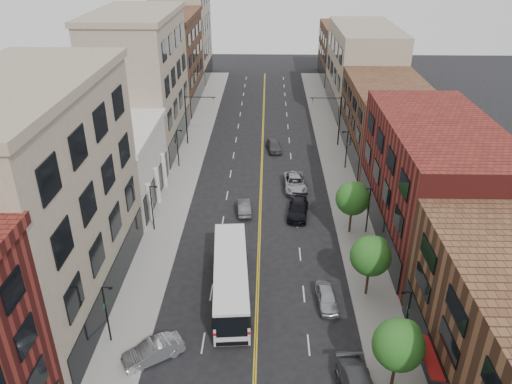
# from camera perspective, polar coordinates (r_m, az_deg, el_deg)

# --- Properties ---
(sidewalk_left) EXTENTS (4.00, 110.00, 0.15)m
(sidewalk_left) POSITION_cam_1_polar(r_m,az_deg,el_deg) (62.56, -8.61, 1.02)
(sidewalk_left) COLOR gray
(sidewalk_left) RESTS_ON ground
(sidewalk_right) EXTENTS (4.00, 110.00, 0.15)m
(sidewalk_right) POSITION_cam_1_polar(r_m,az_deg,el_deg) (62.33, 9.82, 0.81)
(sidewalk_right) COLOR gray
(sidewalk_right) RESTS_ON ground
(bldg_l_tanoffice) EXTENTS (10.00, 22.00, 18.00)m
(bldg_l_tanoffice) POSITION_cam_1_polar(r_m,az_deg,el_deg) (41.93, -23.77, -1.41)
(bldg_l_tanoffice) COLOR gray
(bldg_l_tanoffice) RESTS_ON ground
(bldg_l_white) EXTENTS (10.00, 14.00, 8.00)m
(bldg_l_white) POSITION_cam_1_polar(r_m,az_deg,el_deg) (59.05, -16.20, 2.74)
(bldg_l_white) COLOR silver
(bldg_l_white) RESTS_ON ground
(bldg_l_far_a) EXTENTS (10.00, 20.00, 18.00)m
(bldg_l_far_a) POSITION_cam_1_polar(r_m,az_deg,el_deg) (72.83, -13.01, 11.96)
(bldg_l_far_a) COLOR gray
(bldg_l_far_a) RESTS_ON ground
(bldg_l_far_b) EXTENTS (10.00, 20.00, 15.00)m
(bldg_l_far_b) POSITION_cam_1_polar(r_m,az_deg,el_deg) (92.13, -10.04, 14.44)
(bldg_l_far_b) COLOR brown
(bldg_l_far_b) RESTS_ON ground
(bldg_l_far_c) EXTENTS (10.00, 16.00, 20.00)m
(bldg_l_far_c) POSITION_cam_1_polar(r_m,az_deg,el_deg) (109.05, -8.38, 17.89)
(bldg_l_far_c) COLOR gray
(bldg_l_far_c) RESTS_ON ground
(bldg_r_mid) EXTENTS (10.00, 22.00, 12.00)m
(bldg_r_mid) POSITION_cam_1_polar(r_m,az_deg,el_deg) (51.78, 19.59, 1.10)
(bldg_r_mid) COLOR maroon
(bldg_r_mid) RESTS_ON ground
(bldg_r_far_a) EXTENTS (10.00, 20.00, 10.00)m
(bldg_r_far_a) POSITION_cam_1_polar(r_m,az_deg,el_deg) (70.86, 14.75, 7.94)
(bldg_r_far_a) COLOR brown
(bldg_r_far_a) RESTS_ON ground
(bldg_r_far_b) EXTENTS (10.00, 22.00, 14.00)m
(bldg_r_far_b) POSITION_cam_1_polar(r_m,az_deg,el_deg) (90.07, 12.12, 13.64)
(bldg_r_far_b) COLOR gray
(bldg_r_far_b) RESTS_ON ground
(bldg_r_far_c) EXTENTS (10.00, 18.00, 11.00)m
(bldg_r_far_c) POSITION_cam_1_polar(r_m,az_deg,el_deg) (109.65, 10.28, 15.40)
(bldg_r_far_c) COLOR brown
(bldg_r_far_c) RESTS_ON ground
(tree_r_1) EXTENTS (3.40, 3.40, 5.59)m
(tree_r_1) POSITION_cam_1_polar(r_m,az_deg,el_deg) (34.83, 16.10, -16.28)
(tree_r_1) COLOR black
(tree_r_1) RESTS_ON sidewalk_right
(tree_r_2) EXTENTS (3.40, 3.40, 5.59)m
(tree_r_2) POSITION_cam_1_polar(r_m,az_deg,el_deg) (42.39, 13.06, -6.98)
(tree_r_2) COLOR black
(tree_r_2) RESTS_ON sidewalk_right
(tree_r_3) EXTENTS (3.40, 3.40, 5.59)m
(tree_r_3) POSITION_cam_1_polar(r_m,az_deg,el_deg) (50.81, 11.07, -0.62)
(tree_r_3) COLOR black
(tree_r_3) RESTS_ON sidewalk_right
(lamp_l_1) EXTENTS (0.81, 0.55, 5.05)m
(lamp_l_1) POSITION_cam_1_polar(r_m,az_deg,el_deg) (39.18, -16.69, -12.91)
(lamp_l_1) COLOR black
(lamp_l_1) RESTS_ON sidewalk_left
(lamp_l_2) EXTENTS (0.81, 0.55, 5.05)m
(lamp_l_2) POSITION_cam_1_polar(r_m,az_deg,el_deg) (51.88, -11.77, -1.52)
(lamp_l_2) COLOR black
(lamp_l_2) RESTS_ON sidewalk_left
(lamp_l_3) EXTENTS (0.81, 0.55, 5.05)m
(lamp_l_3) POSITION_cam_1_polar(r_m,az_deg,el_deg) (66.04, -8.92, 5.21)
(lamp_l_3) COLOR black
(lamp_l_3) RESTS_ON sidewalk_left
(lamp_r_1) EXTENTS (0.81, 0.55, 5.05)m
(lamp_r_1) POSITION_cam_1_polar(r_m,az_deg,el_deg) (38.78, 16.84, -13.41)
(lamp_r_1) COLOR black
(lamp_r_1) RESTS_ON sidewalk_right
(lamp_r_2) EXTENTS (0.81, 0.55, 5.05)m
(lamp_r_2) POSITION_cam_1_polar(r_m,az_deg,el_deg) (51.58, 12.68, -1.80)
(lamp_r_2) COLOR black
(lamp_r_2) RESTS_ON sidewalk_right
(lamp_r_3) EXTENTS (0.81, 0.55, 5.05)m
(lamp_r_3) POSITION_cam_1_polar(r_m,az_deg,el_deg) (65.80, 10.29, 5.01)
(lamp_r_3) COLOR black
(lamp_r_3) RESTS_ON sidewalk_right
(signal_mast_left) EXTENTS (4.49, 0.18, 7.20)m
(signal_mast_left) POSITION_cam_1_polar(r_m,az_deg,el_deg) (72.75, -7.44, 8.82)
(signal_mast_left) COLOR black
(signal_mast_left) RESTS_ON sidewalk_left
(signal_mast_right) EXTENTS (4.49, 0.18, 7.20)m
(signal_mast_right) POSITION_cam_1_polar(r_m,az_deg,el_deg) (72.55, 9.00, 8.66)
(signal_mast_right) COLOR black
(signal_mast_right) RESTS_ON sidewalk_right
(city_bus) EXTENTS (3.82, 12.86, 3.26)m
(city_bus) POSITION_cam_1_polar(r_m,az_deg,el_deg) (42.68, -2.90, -9.62)
(city_bus) COLOR silver
(city_bus) RESTS_ON ground
(car_angle_b) EXTENTS (4.59, 3.75, 1.47)m
(car_angle_b) POSITION_cam_1_polar(r_m,az_deg,el_deg) (38.60, -11.68, -17.38)
(car_angle_b) COLOR #ABAEB3
(car_angle_b) RESTS_ON ground
(car_parked_far) EXTENTS (1.94, 4.22, 1.40)m
(car_parked_far) POSITION_cam_1_polar(r_m,az_deg,el_deg) (42.78, 8.09, -11.84)
(car_parked_far) COLOR #9EA1A5
(car_parked_far) RESTS_ON ground
(car_lane_behind) EXTENTS (1.81, 4.13, 1.32)m
(car_lane_behind) POSITION_cam_1_polar(r_m,az_deg,el_deg) (55.23, -1.39, -1.75)
(car_lane_behind) COLOR #4C4C51
(car_lane_behind) RESTS_ON ground
(car_lane_a) EXTENTS (2.77, 5.45, 1.52)m
(car_lane_a) POSITION_cam_1_polar(r_m,az_deg,el_deg) (54.82, 4.84, -1.97)
(car_lane_a) COLOR black
(car_lane_a) RESTS_ON ground
(car_lane_b) EXTENTS (2.89, 5.77, 1.57)m
(car_lane_b) POSITION_cam_1_polar(r_m,az_deg,el_deg) (60.52, 4.45, 1.06)
(car_lane_b) COLOR #A1A3A9
(car_lane_b) RESTS_ON ground
(car_lane_c) EXTENTS (2.41, 4.75, 1.55)m
(car_lane_c) POSITION_cam_1_polar(r_m,az_deg,el_deg) (71.35, 2.07, 5.34)
(car_lane_c) COLOR #414145
(car_lane_c) RESTS_ON ground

